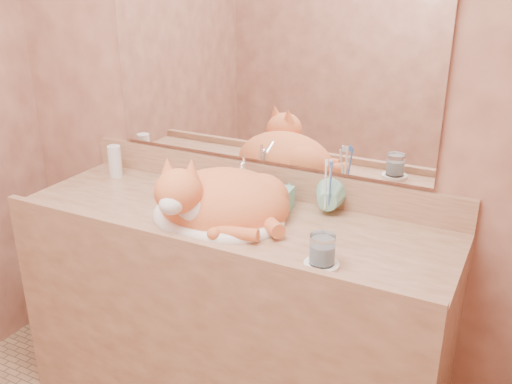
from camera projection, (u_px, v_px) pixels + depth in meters
The scene contains 12 objects.
wall_back at pixel (264, 92), 2.11m from camera, with size 2.40×0.02×2.50m, color brown.
vanity_counter at pixel (231, 318), 2.19m from camera, with size 1.60×0.55×0.85m, color brown, non-canonical shape.
mirror at pixel (263, 54), 2.05m from camera, with size 1.30×0.02×0.80m, color white.
sink_basin at pixel (218, 198), 2.00m from camera, with size 0.48×0.40×0.15m, color white, non-canonical shape.
faucet at pixel (243, 180), 2.15m from camera, with size 0.04×0.12×0.17m, color white, non-canonical shape.
cat at pixel (219, 199), 1.98m from camera, with size 0.46×0.38×0.25m, color #D66231, non-canonical shape.
soap_dispenser at pixel (274, 193), 2.01m from camera, with size 0.08×0.08×0.18m, color #79C1A3.
toothbrush_cup at pixel (327, 204), 2.01m from camera, with size 0.12×0.12×0.11m, color #79C1A3.
toothbrushes at pixel (328, 184), 1.98m from camera, with size 0.04×0.04×0.22m, color silver, non-canonical shape.
saucer at pixel (322, 264), 1.71m from camera, with size 0.11×0.11×0.01m, color white.
water_glass at pixel (322, 249), 1.69m from camera, with size 0.08×0.08×0.09m, color silver.
lotion_bottle at pixel (115, 161), 2.41m from camera, with size 0.06×0.06×0.13m, color silver.
Camera 1 is at (0.93, -0.88, 1.70)m, focal length 40.00 mm.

